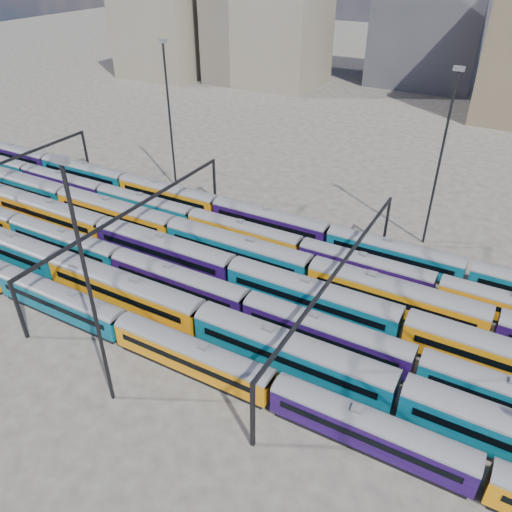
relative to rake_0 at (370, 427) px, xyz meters
The scene contains 13 objects.
ground 24.42m from the rake_0, 141.86° to the left, with size 500.00×500.00×0.00m, color #433D38.
rake_0 is the anchor object (origin of this frame).
rake_1 22.06m from the rake_0, 166.90° to the left, with size 135.64×3.31×5.58m.
rake_2 39.70m from the rake_0, 165.41° to the left, with size 119.77×2.92×4.91m.
rake_3 37.67m from the rake_0, 156.53° to the left, with size 155.61×3.25×5.48m.
rake_4 41.88m from the rake_0, 151.48° to the left, with size 133.03×3.24×5.47m.
rake_5 44.56m from the rake_0, 145.87° to the left, with size 111.80×2.73×4.58m.
rake_6 46.58m from the rake_0, 139.91° to the left, with size 116.49×2.84×4.78m.
gantry_1 42.11m from the rake_0, 159.01° to the left, with size 0.35×40.35×8.03m.
gantry_2 18.07m from the rake_0, 121.26° to the left, with size 0.35×40.35×8.03m.
mast_1 62.55m from the rake_0, 143.00° to the left, with size 1.40×0.50×25.60m.
mast_2 27.61m from the rake_0, 163.81° to the right, with size 1.40×0.50×25.60m.
mast_3 40.87m from the rake_0, 96.01° to the left, with size 1.40×0.50×25.60m.
Camera 1 is at (24.39, -45.34, 38.95)m, focal length 35.00 mm.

